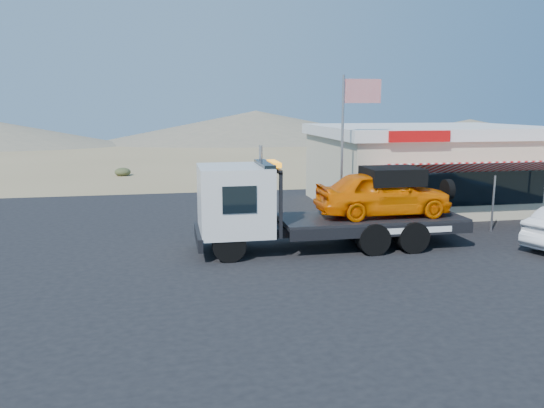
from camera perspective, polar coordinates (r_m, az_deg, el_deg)
The scene contains 6 objects.
ground at distance 15.85m, azimuth -3.93°, elevation -7.40°, with size 120.00×120.00×0.00m, color olive.
asphalt_lot at distance 19.01m, azimuth 0.97°, elevation -4.29°, with size 32.00×24.00×0.02m, color black.
tow_truck at distance 18.18m, azimuth 5.65°, elevation 0.23°, with size 9.11×2.70×3.05m.
jerky_store at distance 27.07m, azimuth 16.21°, elevation 4.00°, with size 10.40×9.97×3.90m.
flagpole at distance 20.64m, azimuth 8.20°, elevation 7.35°, with size 1.55×0.10×6.00m.
distant_hills at distance 70.64m, azimuth -17.52°, elevation 7.63°, with size 126.00×48.00×4.20m.
Camera 1 is at (-1.78, -14.98, 4.87)m, focal length 35.00 mm.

